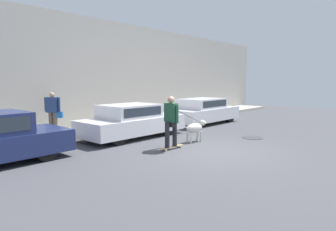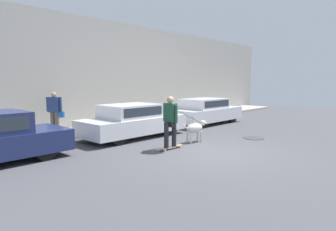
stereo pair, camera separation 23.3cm
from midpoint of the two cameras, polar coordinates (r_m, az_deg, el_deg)
name	(u,v)px [view 2 (the right image)]	position (r m, az deg, el deg)	size (l,w,h in m)	color
ground_plane	(210,152)	(9.21, 8.69, -6.86)	(36.00, 36.00, 0.00)	#47474C
back_wall	(82,73)	(13.94, -15.66, 7.80)	(32.00, 0.30, 4.95)	#ADA89E
sidewalk_curb	(99,129)	(13.11, -12.51, -2.59)	(30.00, 2.05, 0.14)	#A39E93
parked_car_1	(133,121)	(11.37, -6.18, -1.13)	(4.19, 1.80, 1.26)	black
parked_car_2	(205,111)	(14.98, 7.58, 0.79)	(4.13, 1.78, 1.26)	black
dog	(195,128)	(10.49, 5.84, -2.44)	(1.12, 0.46, 0.75)	beige
skateboarder	(171,119)	(9.24, 1.21, -0.77)	(2.24, 0.60, 1.66)	beige
pedestrian_with_bag	(55,110)	(12.27, -20.27, 0.91)	(0.46, 0.66, 1.57)	brown
manhole_cover	(254,138)	(11.68, 16.55, -4.15)	(0.78, 0.78, 0.01)	#38383D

